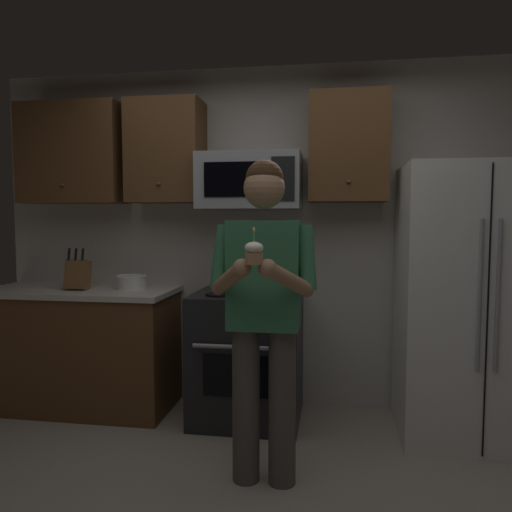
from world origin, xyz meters
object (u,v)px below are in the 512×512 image
at_px(person, 264,304).
at_px(cupcake, 254,253).
at_px(bowl_large_white, 131,282).
at_px(microwave, 250,181).
at_px(refrigerator, 470,302).
at_px(knife_block, 78,274).
at_px(oven_range, 247,356).

relative_size(person, cupcake, 10.13).
height_order(bowl_large_white, cupcake, cupcake).
xyz_separation_m(microwave, refrigerator, (1.50, -0.16, -0.82)).
relative_size(refrigerator, bowl_large_white, 8.03).
xyz_separation_m(microwave, knife_block, (-1.28, -0.15, -0.69)).
bearing_deg(bowl_large_white, person, -38.30).
bearing_deg(oven_range, knife_block, -178.69).
distance_m(oven_range, knife_block, 1.41).
bearing_deg(refrigerator, bowl_large_white, 177.70).
distance_m(oven_range, refrigerator, 1.56).
height_order(microwave, cupcake, microwave).
distance_m(oven_range, person, 1.02).
relative_size(oven_range, cupcake, 5.36).
distance_m(refrigerator, cupcake, 1.74).
height_order(knife_block, bowl_large_white, knife_block).
bearing_deg(bowl_large_white, microwave, 3.95).
bearing_deg(refrigerator, knife_block, 179.80).
bearing_deg(oven_range, cupcake, -78.50).
xyz_separation_m(refrigerator, knife_block, (-2.78, 0.01, 0.13)).
distance_m(refrigerator, knife_block, 2.79).
distance_m(oven_range, cupcake, 1.45).
distance_m(person, cupcake, 0.44).
bearing_deg(cupcake, person, 90.00).
relative_size(refrigerator, knife_block, 5.63).
bearing_deg(person, refrigerator, 32.45).
height_order(oven_range, knife_block, knife_block).
distance_m(microwave, person, 1.23).
xyz_separation_m(oven_range, knife_block, (-1.28, -0.03, 0.57)).
height_order(refrigerator, cupcake, refrigerator).
xyz_separation_m(person, cupcake, (0.00, -0.33, 0.30)).
distance_m(bowl_large_white, person, 1.45).
distance_m(microwave, cupcake, 1.38).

